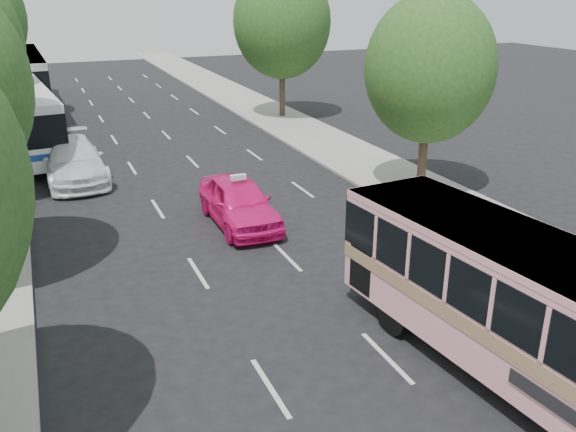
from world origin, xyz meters
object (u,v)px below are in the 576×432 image
pink_bus (533,304)px  tour_coach_front (23,115)px  tour_coach_rear (20,77)px  white_pickup (73,160)px  pink_taxi (239,202)px

pink_bus → tour_coach_front: 26.16m
tour_coach_front → tour_coach_rear: size_ratio=0.87×
white_pickup → tour_coach_front: size_ratio=0.53×
tour_coach_front → tour_coach_rear: (-0.00, 11.59, 0.32)m
pink_bus → white_pickup: bearing=105.8°
pink_bus → pink_taxi: bearing=97.1°
pink_bus → white_pickup: pink_bus is taller
pink_taxi → tour_coach_rear: tour_coach_rear is taller
pink_bus → tour_coach_front: tour_coach_front is taller
white_pickup → tour_coach_rear: 17.00m
white_pickup → tour_coach_front: 5.67m
pink_taxi → white_pickup: white_pickup is taller
white_pickup → tour_coach_front: (-1.80, 5.25, 1.14)m
pink_taxi → white_pickup: 9.32m
white_pickup → tour_coach_rear: bearing=94.1°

